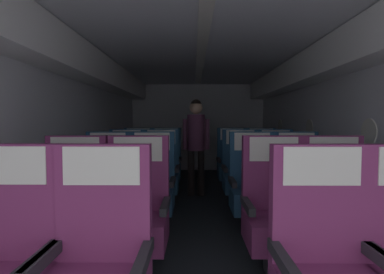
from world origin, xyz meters
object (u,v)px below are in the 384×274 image
Objects in this scene: seat_a_right_window at (328,272)px; seat_c_left_aisle at (151,188)px; seat_b_right_aisle at (337,214)px; seat_a_left_window at (0,270)px; seat_d_left_window at (126,174)px; seat_c_right_aisle at (298,188)px; flight_attendant at (196,137)px; seat_b_left_window at (72,214)px; seat_e_right_window at (232,164)px; seat_e_left_window at (138,164)px; seat_d_right_aisle at (277,174)px; seat_d_left_aisle at (161,174)px; seat_b_right_window at (276,214)px; seat_a_left_aisle at (97,271)px; seat_c_left_window at (106,188)px; seat_d_right_window at (241,174)px; seat_e_left_aisle at (166,164)px; seat_e_right_aisle at (262,165)px; seat_b_left_aisle at (136,214)px; seat_c_right_window at (253,188)px.

seat_c_left_aisle is at bearing 121.39° from seat_a_right_window.
seat_c_left_aisle is at bearing 150.56° from seat_b_right_aisle.
seat_a_left_window and seat_d_left_window have the same top height.
seat_c_right_aisle is 1.97m from flight_attendant.
seat_a_left_window and seat_a_right_window have the same top height.
seat_b_left_window and seat_e_right_window have the same top height.
seat_b_left_window is at bearing 90.15° from seat_a_left_window.
seat_d_right_aisle is at bearing -23.68° from seat_e_left_window.
seat_d_left_window is (-0.49, 0.90, 0.00)m from seat_c_left_aisle.
seat_a_right_window is 2.98m from seat_d_left_aisle.
seat_e_left_window is at bearing 120.49° from seat_b_right_window.
seat_e_left_window is 1.62m from seat_e_right_window.
seat_c_right_aisle is at bearing 40.75° from seat_a_left_window.
seat_b_left_window is (-1.63, 0.92, 0.00)m from seat_a_right_window.
seat_a_left_aisle is 1.00× the size of seat_c_left_window.
seat_d_right_aisle is (0.50, 2.75, 0.00)m from seat_a_right_window.
seat_c_left_aisle is 2.15m from seat_e_right_window.
seat_d_right_aisle is at bearing 40.67° from seat_b_left_window.
seat_b_right_window is 1.83m from seat_d_right_window.
seat_a_left_window is 2.31m from seat_b_right_aisle.
seat_c_left_window is 1.00× the size of seat_d_right_window.
seat_d_left_window is at bearing -117.44° from seat_e_left_aisle.
seat_c_left_window is at bearing 131.52° from seat_a_right_window.
seat_e_right_aisle is (1.64, 3.66, 0.00)m from seat_a_left_aisle.
seat_a_right_window is at bearing -90.06° from seat_d_right_window.
seat_a_left_aisle is at bearing 179.84° from seat_a_right_window.
seat_d_right_aisle is (2.13, 0.92, 0.00)m from seat_c_left_window.
seat_a_left_aisle is 1.00× the size of seat_b_left_aisle.
seat_b_right_aisle is 1.04m from seat_c_right_window.
seat_d_right_window is (0.01, 0.92, 0.00)m from seat_c_right_window.
seat_d_left_aisle is (0.50, 0.92, 0.00)m from seat_c_left_window.
seat_c_right_window is 1.00× the size of seat_d_left_window.
seat_c_right_aisle is 1.04m from seat_d_right_window.
flight_attendant is (0.51, 3.39, 0.49)m from seat_a_left_aisle.
seat_d_left_aisle is 1.00× the size of seat_e_left_window.
seat_b_left_aisle is at bearing -89.86° from seat_d_left_aisle.
seat_c_left_window is (-0.51, 0.91, 0.00)m from seat_b_left_aisle.
seat_a_left_aisle is 3.85m from seat_e_right_window.
seat_d_left_window is 1.00× the size of seat_d_right_aisle.
seat_b_right_window is at bearing 0.27° from seat_b_left_aisle.
seat_b_left_aisle is 1.86m from seat_c_right_aisle.
seat_e_left_aisle is at bearing 79.81° from seat_b_left_window.
seat_d_left_window is at bearing 131.61° from seat_b_right_window.
seat_d_left_window and seat_e_right_aisle have the same top height.
seat_d_right_aisle is at bearing 48.35° from seat_b_left_aisle.
seat_d_left_window is 0.49m from seat_d_left_aisle.
seat_d_left_window is 1.00× the size of seat_e_right_window.
flight_attendant is at bearing 78.63° from seat_b_left_aisle.
seat_a_left_aisle is 3.72m from seat_e_left_window.
seat_c_right_aisle is at bearing 23.64° from seat_b_left_window.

